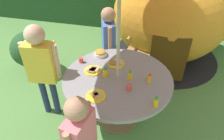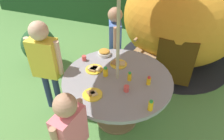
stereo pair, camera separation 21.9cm
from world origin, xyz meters
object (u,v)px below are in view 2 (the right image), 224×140
(dome_tent, at_px, (182,18))
(child_in_blue_shirt, at_px, (115,37))
(garden_table, at_px, (117,86))
(potted_plant, at_px, (39,46))
(plate_mid_right, at_px, (118,64))
(cup_far, at_px, (126,89))
(snack_bowl, at_px, (104,52))
(plate_back_edge, at_px, (92,94))
(wooden_chair, at_px, (157,42))
(juice_bottle_far_left, at_px, (149,81))
(juice_bottle_near_right, at_px, (106,72))
(child_in_pink_shirt, at_px, (70,131))
(cup_near, at_px, (84,58))
(juice_bottle_far_right, at_px, (130,77))
(juice_bottle_near_left, at_px, (151,106))
(plate_mid_left, at_px, (94,69))
(child_in_yellow_shirt, at_px, (45,58))

(dome_tent, distance_m, child_in_blue_shirt, 1.28)
(garden_table, distance_m, child_in_blue_shirt, 0.91)
(potted_plant, distance_m, plate_mid_right, 1.69)
(garden_table, relative_size, child_in_blue_shirt, 1.05)
(cup_far, bearing_deg, dome_tent, 78.63)
(plate_mid_right, bearing_deg, snack_bowl, 149.41)
(potted_plant, xyz_separation_m, plate_back_edge, (1.52, -1.08, 0.31))
(wooden_chair, height_order, juice_bottle_far_left, wooden_chair)
(juice_bottle_near_right, bearing_deg, child_in_pink_shirt, -89.97)
(wooden_chair, xyz_separation_m, child_in_blue_shirt, (-0.57, -0.46, 0.22))
(wooden_chair, bearing_deg, juice_bottle_far_left, -73.82)
(plate_back_edge, distance_m, juice_bottle_near_right, 0.36)
(wooden_chair, height_order, cup_near, wooden_chair)
(potted_plant, xyz_separation_m, cup_far, (1.84, -0.90, 0.33))
(juice_bottle_far_right, bearing_deg, snack_bowl, 139.52)
(snack_bowl, distance_m, juice_bottle_near_left, 1.10)
(wooden_chair, height_order, plate_mid_left, wooden_chair)
(plate_mid_left, relative_size, juice_bottle_near_right, 1.79)
(plate_mid_right, bearing_deg, potted_plant, 164.12)
(plate_back_edge, distance_m, juice_bottle_far_right, 0.48)
(juice_bottle_near_right, bearing_deg, juice_bottle_near_left, -30.09)
(juice_bottle_far_right, distance_m, cup_near, 0.70)
(snack_bowl, height_order, juice_bottle_near_left, juice_bottle_near_left)
(garden_table, xyz_separation_m, snack_bowl, (-0.33, 0.41, 0.17))
(child_in_blue_shirt, relative_size, plate_mid_right, 5.77)
(child_in_pink_shirt, distance_m, plate_mid_left, 0.93)
(garden_table, distance_m, cup_far, 0.29)
(garden_table, xyz_separation_m, wooden_chair, (0.25, 1.28, -0.02))
(juice_bottle_near_right, xyz_separation_m, cup_near, (-0.38, 0.20, -0.02))
(juice_bottle_near_right, bearing_deg, garden_table, 3.29)
(child_in_blue_shirt, height_order, juice_bottle_far_left, child_in_blue_shirt)
(plate_mid_left, bearing_deg, plate_mid_right, 40.35)
(juice_bottle_near_left, height_order, juice_bottle_far_left, juice_bottle_near_left)
(child_in_blue_shirt, relative_size, child_in_yellow_shirt, 0.93)
(child_in_blue_shirt, xyz_separation_m, juice_bottle_far_left, (0.69, -0.81, -0.02))
(garden_table, relative_size, dome_tent, 0.61)
(juice_bottle_far_left, distance_m, juice_bottle_far_right, 0.22)
(garden_table, bearing_deg, juice_bottle_far_right, 2.50)
(cup_near, bearing_deg, juice_bottle_near_left, -29.35)
(snack_bowl, distance_m, plate_back_edge, 0.79)
(dome_tent, height_order, juice_bottle_far_left, dome_tent)
(plate_mid_right, distance_m, cup_far, 0.50)
(cup_far, bearing_deg, plate_mid_left, 154.51)
(child_in_blue_shirt, xyz_separation_m, juice_bottle_near_right, (0.18, -0.83, -0.01))
(child_in_blue_shirt, height_order, cup_far, child_in_blue_shirt)
(dome_tent, bearing_deg, cup_near, -127.68)
(plate_back_edge, bearing_deg, juice_bottle_far_right, 50.94)
(plate_mid_left, bearing_deg, juice_bottle_far_right, -5.26)
(plate_mid_right, bearing_deg, juice_bottle_far_left, -29.30)
(plate_mid_left, bearing_deg, juice_bottle_near_right, -18.21)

